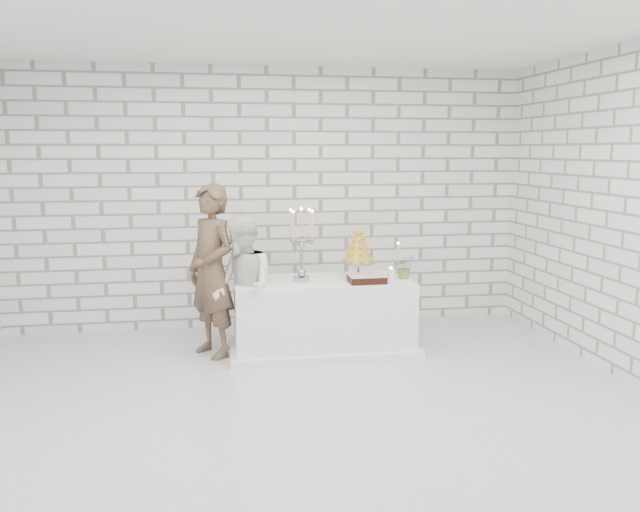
{
  "coord_description": "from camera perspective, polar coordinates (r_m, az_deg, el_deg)",
  "views": [
    {
      "loc": [
        -0.59,
        -4.88,
        2.06
      ],
      "look_at": [
        0.39,
        1.11,
        1.05
      ],
      "focal_mm": 35.74,
      "sensor_mm": 36.0,
      "label": 1
    }
  ],
  "objects": [
    {
      "name": "groom",
      "position": [
        6.45,
        -9.68,
        -1.33
      ],
      "size": [
        0.7,
        0.76,
        1.74
      ],
      "primitive_type": "imported",
      "rotation": [
        0.0,
        0.0,
        -0.96
      ],
      "color": "brown",
      "rests_on": "ground"
    },
    {
      "name": "ground",
      "position": [
        5.33,
        -2.23,
        -13.29
      ],
      "size": [
        6.0,
        5.0,
        0.01
      ],
      "primitive_type": "cube",
      "color": "silver",
      "rests_on": "ground"
    },
    {
      "name": "bride",
      "position": [
        6.28,
        -6.96,
        -2.93
      ],
      "size": [
        0.72,
        0.83,
        1.44
      ],
      "primitive_type": "imported",
      "rotation": [
        0.0,
        0.0,
        -1.29
      ],
      "color": "white",
      "rests_on": "ground"
    },
    {
      "name": "pillar_candle",
      "position": [
        6.53,
        6.35,
        -1.64
      ],
      "size": [
        0.09,
        0.09,
        0.12
      ],
      "primitive_type": "cylinder",
      "rotation": [
        0.0,
        0.0,
        0.12
      ],
      "color": "white",
      "rests_on": "cake_table"
    },
    {
      "name": "extra_taper",
      "position": [
        6.87,
        6.98,
        -0.26
      ],
      "size": [
        0.07,
        0.07,
        0.32
      ],
      "primitive_type": "cylinder",
      "rotation": [
        0.0,
        0.0,
        -0.23
      ],
      "color": "beige",
      "rests_on": "cake_table"
    },
    {
      "name": "flowers",
      "position": [
        6.63,
        7.6,
        -0.97
      ],
      "size": [
        0.25,
        0.23,
        0.24
      ],
      "primitive_type": "imported",
      "rotation": [
        0.0,
        0.0,
        -0.23
      ],
      "color": "#4B7837",
      "rests_on": "cake_table"
    },
    {
      "name": "wall_front",
      "position": [
        2.52,
        4.57,
        -3.47
      ],
      "size": [
        6.0,
        0.01,
        3.0
      ],
      "primitive_type": "cube",
      "color": "white",
      "rests_on": "ground"
    },
    {
      "name": "chocolate_cake",
      "position": [
        6.39,
        4.21,
        -2.03
      ],
      "size": [
        0.36,
        0.26,
        0.08
      ],
      "primitive_type": "cube",
      "rotation": [
        0.0,
        0.0,
        0.01
      ],
      "color": "black",
      "rests_on": "cake_table"
    },
    {
      "name": "candelabra",
      "position": [
        6.39,
        -1.67,
        1.04
      ],
      "size": [
        0.31,
        0.31,
        0.75
      ],
      "primitive_type": null,
      "rotation": [
        0.0,
        0.0,
        0.02
      ],
      "color": "#9798A1",
      "rests_on": "cake_table"
    },
    {
      "name": "ceiling",
      "position": [
        5.01,
        -2.46,
        20.25
      ],
      "size": [
        6.0,
        5.0,
        0.01
      ],
      "primitive_type": "cube",
      "color": "white",
      "rests_on": "ground"
    },
    {
      "name": "wall_back",
      "position": [
        7.43,
        -4.68,
        5.09
      ],
      "size": [
        6.0,
        0.01,
        3.0
      ],
      "primitive_type": "cube",
      "color": "white",
      "rests_on": "ground"
    },
    {
      "name": "cake_table",
      "position": [
        6.6,
        0.26,
        -5.35
      ],
      "size": [
        1.8,
        0.8,
        0.75
      ],
      "primitive_type": "cube",
      "color": "white",
      "rests_on": "ground"
    },
    {
      "name": "croquembouche",
      "position": [
        6.6,
        3.45,
        0.31
      ],
      "size": [
        0.43,
        0.43,
        0.53
      ],
      "primitive_type": null,
      "rotation": [
        0.0,
        0.0,
        0.32
      ],
      "color": "olive",
      "rests_on": "cake_table"
    }
  ]
}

